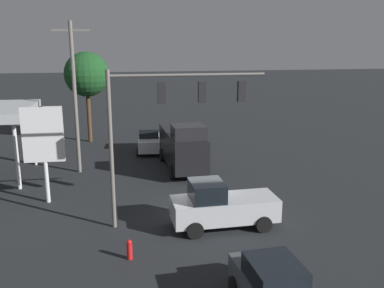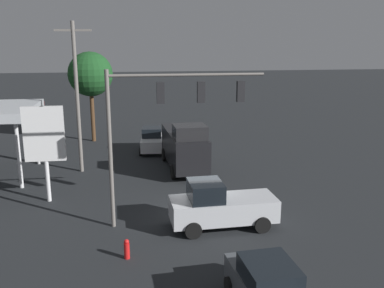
{
  "view_description": "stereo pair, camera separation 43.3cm",
  "coord_description": "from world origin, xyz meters",
  "px_view_note": "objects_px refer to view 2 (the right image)",
  "views": [
    {
      "loc": [
        3.64,
        20.58,
        9.13
      ],
      "look_at": [
        0.0,
        -2.0,
        3.44
      ],
      "focal_mm": 40.0,
      "sensor_mm": 36.0,
      "label": 1
    },
    {
      "loc": [
        3.22,
        20.65,
        9.13
      ],
      "look_at": [
        0.0,
        -2.0,
        3.44
      ],
      "focal_mm": 40.0,
      "sensor_mm": 36.0,
      "label": 2
    }
  ],
  "objects_px": {
    "utility_pole": "(77,95)",
    "price_sign": "(44,137)",
    "hatchback_crossing": "(152,140)",
    "street_tree": "(90,74)",
    "pickup_parked": "(220,206)",
    "fire_hydrant": "(127,249)",
    "delivery_truck": "(185,146)",
    "traffic_signal_assembly": "(166,111)"
  },
  "relations": [
    {
      "from": "utility_pole",
      "to": "delivery_truck",
      "type": "distance_m",
      "value": 8.15
    },
    {
      "from": "traffic_signal_assembly",
      "to": "fire_hydrant",
      "type": "height_order",
      "value": "traffic_signal_assembly"
    },
    {
      "from": "utility_pole",
      "to": "hatchback_crossing",
      "type": "distance_m",
      "value": 8.32
    },
    {
      "from": "traffic_signal_assembly",
      "to": "utility_pole",
      "type": "relative_size",
      "value": 0.76
    },
    {
      "from": "traffic_signal_assembly",
      "to": "delivery_truck",
      "type": "distance_m",
      "value": 10.07
    },
    {
      "from": "price_sign",
      "to": "pickup_parked",
      "type": "distance_m",
      "value": 10.55
    },
    {
      "from": "fire_hydrant",
      "to": "delivery_truck",
      "type": "bearing_deg",
      "value": -108.05
    },
    {
      "from": "hatchback_crossing",
      "to": "street_tree",
      "type": "bearing_deg",
      "value": -126.97
    },
    {
      "from": "utility_pole",
      "to": "hatchback_crossing",
      "type": "xyz_separation_m",
      "value": [
        -5.17,
        -4.76,
        -4.45
      ]
    },
    {
      "from": "price_sign",
      "to": "fire_hydrant",
      "type": "distance_m",
      "value": 9.19
    },
    {
      "from": "utility_pole",
      "to": "price_sign",
      "type": "distance_m",
      "value": 5.9
    },
    {
      "from": "hatchback_crossing",
      "to": "street_tree",
      "type": "distance_m",
      "value": 8.41
    },
    {
      "from": "price_sign",
      "to": "delivery_truck",
      "type": "height_order",
      "value": "price_sign"
    },
    {
      "from": "pickup_parked",
      "to": "street_tree",
      "type": "relative_size",
      "value": 0.66
    },
    {
      "from": "price_sign",
      "to": "street_tree",
      "type": "relative_size",
      "value": 0.69
    },
    {
      "from": "traffic_signal_assembly",
      "to": "hatchback_crossing",
      "type": "relative_size",
      "value": 1.98
    },
    {
      "from": "fire_hydrant",
      "to": "pickup_parked",
      "type": "bearing_deg",
      "value": -151.05
    },
    {
      "from": "fire_hydrant",
      "to": "street_tree",
      "type": "bearing_deg",
      "value": -81.98
    },
    {
      "from": "price_sign",
      "to": "delivery_truck",
      "type": "bearing_deg",
      "value": -149.35
    },
    {
      "from": "utility_pole",
      "to": "price_sign",
      "type": "height_order",
      "value": "utility_pole"
    },
    {
      "from": "traffic_signal_assembly",
      "to": "street_tree",
      "type": "bearing_deg",
      "value": -74.71
    },
    {
      "from": "pickup_parked",
      "to": "delivery_truck",
      "type": "bearing_deg",
      "value": -89.37
    },
    {
      "from": "utility_pole",
      "to": "fire_hydrant",
      "type": "distance_m",
      "value": 14.13
    },
    {
      "from": "delivery_truck",
      "to": "fire_hydrant",
      "type": "distance_m",
      "value": 13.03
    },
    {
      "from": "traffic_signal_assembly",
      "to": "utility_pole",
      "type": "height_order",
      "value": "utility_pole"
    },
    {
      "from": "street_tree",
      "to": "traffic_signal_assembly",
      "type": "bearing_deg",
      "value": 105.29
    },
    {
      "from": "price_sign",
      "to": "traffic_signal_assembly",
      "type": "bearing_deg",
      "value": 148.55
    },
    {
      "from": "street_tree",
      "to": "utility_pole",
      "type": "bearing_deg",
      "value": 89.27
    },
    {
      "from": "traffic_signal_assembly",
      "to": "hatchback_crossing",
      "type": "bearing_deg",
      "value": -89.79
    },
    {
      "from": "pickup_parked",
      "to": "hatchback_crossing",
      "type": "bearing_deg",
      "value": -82.67
    },
    {
      "from": "utility_pole",
      "to": "price_sign",
      "type": "bearing_deg",
      "value": 77.3
    },
    {
      "from": "delivery_truck",
      "to": "fire_hydrant",
      "type": "height_order",
      "value": "delivery_truck"
    },
    {
      "from": "utility_pole",
      "to": "fire_hydrant",
      "type": "height_order",
      "value": "utility_pole"
    },
    {
      "from": "delivery_truck",
      "to": "hatchback_crossing",
      "type": "xyz_separation_m",
      "value": [
        2.07,
        -5.27,
        -0.75
      ]
    },
    {
      "from": "pickup_parked",
      "to": "fire_hydrant",
      "type": "distance_m",
      "value": 5.24
    },
    {
      "from": "traffic_signal_assembly",
      "to": "pickup_parked",
      "type": "xyz_separation_m",
      "value": [
        -2.55,
        0.84,
        -4.65
      ]
    },
    {
      "from": "traffic_signal_assembly",
      "to": "price_sign",
      "type": "bearing_deg",
      "value": -31.45
    },
    {
      "from": "utility_pole",
      "to": "hatchback_crossing",
      "type": "bearing_deg",
      "value": -137.33
    },
    {
      "from": "hatchback_crossing",
      "to": "traffic_signal_assembly",
      "type": "bearing_deg",
      "value": 4.44
    },
    {
      "from": "traffic_signal_assembly",
      "to": "utility_pole",
      "type": "xyz_separation_m",
      "value": [
        5.22,
        -9.48,
        -0.37
      ]
    },
    {
      "from": "utility_pole",
      "to": "price_sign",
      "type": "xyz_separation_m",
      "value": [
        1.25,
        5.53,
        -1.62
      ]
    },
    {
      "from": "hatchback_crossing",
      "to": "fire_hydrant",
      "type": "distance_m",
      "value": 17.72
    }
  ]
}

